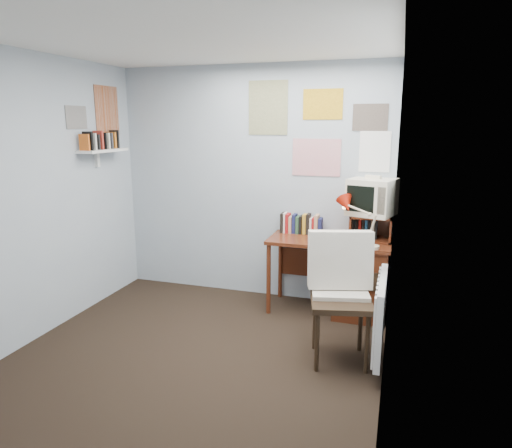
{
  "coord_description": "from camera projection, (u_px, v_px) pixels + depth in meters",
  "views": [
    {
      "loc": [
        1.53,
        -2.95,
        1.91
      ],
      "look_at": [
        0.28,
        1.02,
        0.97
      ],
      "focal_mm": 32.0,
      "sensor_mm": 36.0,
      "label": 1
    }
  ],
  "objects": [
    {
      "name": "left_wall",
      "position": [
        15.0,
        203.0,
        3.77
      ],
      "size": [
        0.02,
        3.5,
        2.5
      ],
      "primitive_type": "cube",
      "color": "#A6B4BE",
      "rests_on": "ground"
    },
    {
      "name": "back_wall",
      "position": [
        252.0,
        184.0,
        4.96
      ],
      "size": [
        3.0,
        0.02,
        2.5
      ],
      "primitive_type": "cube",
      "color": "#A6B4BE",
      "rests_on": "ground"
    },
    {
      "name": "tv_riser",
      "position": [
        371.0,
        228.0,
        4.51
      ],
      "size": [
        0.4,
        0.3,
        0.25
      ],
      "primitive_type": "cube",
      "color": "#532413",
      "rests_on": "desk"
    },
    {
      "name": "ground",
      "position": [
        184.0,
        369.0,
        3.61
      ],
      "size": [
        3.5,
        3.5,
        0.0
      ],
      "primitive_type": "plane",
      "color": "black",
      "rests_on": "ground"
    },
    {
      "name": "ceiling",
      "position": [
        171.0,
        32.0,
        3.06
      ],
      "size": [
        3.0,
        3.5,
        0.02
      ],
      "primitive_type": "cube",
      "color": "white",
      "rests_on": "back_wall"
    },
    {
      "name": "desk",
      "position": [
        355.0,
        276.0,
        4.55
      ],
      "size": [
        1.2,
        0.55,
        0.76
      ],
      "color": "#532413",
      "rests_on": "ground"
    },
    {
      "name": "posters_left",
      "position": [
        92.0,
        113.0,
        4.63
      ],
      "size": [
        0.01,
        0.7,
        0.6
      ],
      "primitive_type": "cube",
      "color": "white",
      "rests_on": "left_wall"
    },
    {
      "name": "book_row",
      "position": [
        309.0,
        223.0,
        4.77
      ],
      "size": [
        0.6,
        0.14,
        0.22
      ],
      "primitive_type": "cube",
      "color": "#532413",
      "rests_on": "desk"
    },
    {
      "name": "right_wall",
      "position": [
        391.0,
        228.0,
        2.89
      ],
      "size": [
        0.02,
        3.5,
        2.5
      ],
      "primitive_type": "cube",
      "color": "#A6B4BE",
      "rests_on": "ground"
    },
    {
      "name": "wall_shelf",
      "position": [
        103.0,
        151.0,
        4.69
      ],
      "size": [
        0.2,
        0.62,
        0.24
      ],
      "primitive_type": "cube",
      "color": "white",
      "rests_on": "left_wall"
    },
    {
      "name": "desk_chair",
      "position": [
        341.0,
        302.0,
        3.63
      ],
      "size": [
        0.62,
        0.6,
        1.01
      ],
      "primitive_type": "cube",
      "rotation": [
        0.0,
        0.0,
        0.23
      ],
      "color": "black",
      "rests_on": "ground"
    },
    {
      "name": "posters_back",
      "position": [
        317.0,
        128.0,
        4.62
      ],
      "size": [
        1.2,
        0.01,
        0.9
      ],
      "primitive_type": "cube",
      "color": "white",
      "rests_on": "back_wall"
    },
    {
      "name": "desk_lamp",
      "position": [
        374.0,
        227.0,
        4.18
      ],
      "size": [
        0.32,
        0.28,
        0.42
      ],
      "primitive_type": "cube",
      "rotation": [
        0.0,
        0.0,
        0.11
      ],
      "color": "#B81E0C",
      "rests_on": "desk"
    },
    {
      "name": "crt_tv",
      "position": [
        372.0,
        195.0,
        4.46
      ],
      "size": [
        0.5,
        0.48,
        0.39
      ],
      "primitive_type": "cube",
      "rotation": [
        0.0,
        0.0,
        -0.29
      ],
      "color": "beige",
      "rests_on": "tv_riser"
    },
    {
      "name": "radiator",
      "position": [
        381.0,
        315.0,
        3.6
      ],
      "size": [
        0.09,
        0.8,
        0.6
      ],
      "primitive_type": "cube",
      "color": "white",
      "rests_on": "right_wall"
    }
  ]
}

